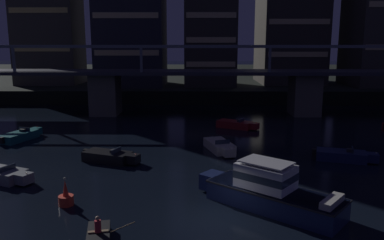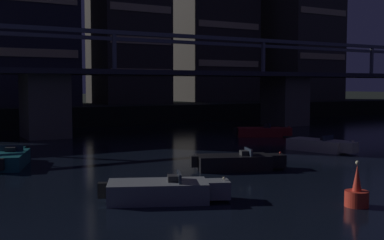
{
  "view_description": "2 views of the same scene",
  "coord_description": "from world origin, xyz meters",
  "views": [
    {
      "loc": [
        -1.09,
        -20.38,
        9.57
      ],
      "look_at": [
        -1.53,
        15.92,
        2.45
      ],
      "focal_mm": 36.56,
      "sensor_mm": 36.0,
      "label": 1
    },
    {
      "loc": [
        -23.36,
        -11.22,
        4.61
      ],
      "look_at": [
        -6.78,
        18.22,
        2.19
      ],
      "focal_mm": 45.78,
      "sensor_mm": 36.0,
      "label": 2
    }
  ],
  "objects": [
    {
      "name": "speedboat_far_right",
      "position": [
        -18.91,
        17.79,
        0.41
      ],
      "size": [
        3.01,
        5.12,
        1.16
      ],
      "color": "#196066",
      "rests_on": "ground"
    },
    {
      "name": "tower_central",
      "position": [
        1.24,
        49.7,
        12.28
      ],
      "size": [
        8.87,
        9.0,
        20.47
      ],
      "color": "#38332D",
      "rests_on": "far_riverbank"
    },
    {
      "name": "speedboat_mid_right",
      "position": [
        -8.25,
        10.57,
        0.41
      ],
      "size": [
        5.1,
        3.06,
        1.16
      ],
      "color": "black",
      "rests_on": "ground"
    },
    {
      "name": "tower_east_tall",
      "position": [
        16.43,
        55.35,
        16.16
      ],
      "size": [
        11.23,
        14.08,
        28.23
      ],
      "color": "#38332D",
      "rests_on": "far_riverbank"
    },
    {
      "name": "river_bridge",
      "position": [
        -0.0,
        32.55,
        4.22
      ],
      "size": [
        87.48,
        6.4,
        9.38
      ],
      "color": "#605B51",
      "rests_on": "ground"
    },
    {
      "name": "speedboat_far_left",
      "position": [
        -14.97,
        5.99,
        0.41
      ],
      "size": [
        5.02,
        3.22,
        1.16
      ],
      "color": "gray",
      "rests_on": "ground"
    },
    {
      "name": "far_riverbank",
      "position": [
        0.0,
        80.55,
        1.1
      ],
      "size": [
        240.0,
        80.0,
        2.2
      ],
      "primitive_type": "cube",
      "color": "black",
      "rests_on": "ground"
    },
    {
      "name": "speedboat_near_center",
      "position": [
        1.04,
        13.94,
        0.41
      ],
      "size": [
        2.85,
        5.16,
        1.16
      ],
      "color": "beige",
      "rests_on": "ground"
    },
    {
      "name": "speedboat_far_center",
      "position": [
        3.48,
        23.69,
        0.41
      ],
      "size": [
        4.89,
        3.54,
        1.16
      ],
      "color": "maroon",
      "rests_on": "ground"
    },
    {
      "name": "channel_buoy",
      "position": [
        -8.94,
        1.64,
        0.48
      ],
      "size": [
        0.9,
        0.9,
        1.76
      ],
      "color": "red",
      "rests_on": "ground"
    }
  ]
}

